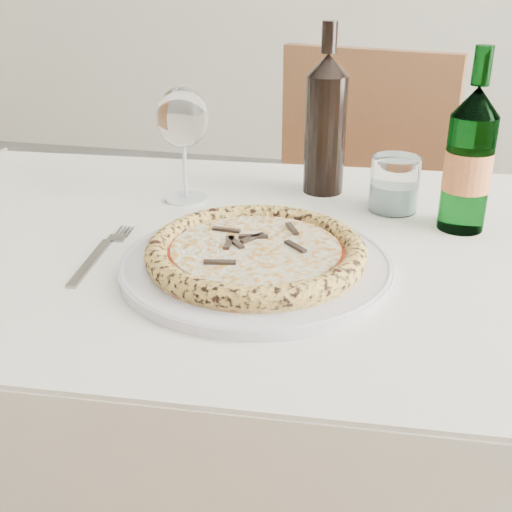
# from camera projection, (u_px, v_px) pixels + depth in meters

# --- Properties ---
(dining_table) EXTENTS (1.38, 0.87, 0.76)m
(dining_table) POSITION_uv_depth(u_px,v_px,m) (271.00, 299.00, 0.98)
(dining_table) COLOR brown
(dining_table) RESTS_ON floor
(chair_far) EXTENTS (0.57, 0.57, 0.93)m
(chair_far) POSITION_uv_depth(u_px,v_px,m) (346.00, 212.00, 1.68)
(chair_far) COLOR brown
(chair_far) RESTS_ON floor
(plate) EXTENTS (0.36, 0.36, 0.02)m
(plate) POSITION_uv_depth(u_px,v_px,m) (256.00, 264.00, 0.85)
(plate) COLOR silver
(plate) RESTS_ON dining_table
(pizza) EXTENTS (0.29, 0.29, 0.03)m
(pizza) POSITION_uv_depth(u_px,v_px,m) (256.00, 252.00, 0.84)
(pizza) COLOR tan
(pizza) RESTS_ON plate
(fork) EXTENTS (0.03, 0.21, 0.00)m
(fork) POSITION_uv_depth(u_px,v_px,m) (99.00, 254.00, 0.89)
(fork) COLOR gray
(fork) RESTS_ON dining_table
(wine_glass) EXTENTS (0.09, 0.09, 0.19)m
(wine_glass) POSITION_uv_depth(u_px,v_px,m) (183.00, 120.00, 1.05)
(wine_glass) COLOR silver
(wine_glass) RESTS_ON dining_table
(tumbler) EXTENTS (0.08, 0.08, 0.09)m
(tumbler) POSITION_uv_depth(u_px,v_px,m) (394.00, 188.00, 1.04)
(tumbler) COLOR white
(tumbler) RESTS_ON dining_table
(beer_bottle) EXTENTS (0.07, 0.07, 0.27)m
(beer_bottle) POSITION_uv_depth(u_px,v_px,m) (469.00, 160.00, 0.94)
(beer_bottle) COLOR #2F8040
(beer_bottle) RESTS_ON dining_table
(wine_bottle) EXTENTS (0.07, 0.07, 0.29)m
(wine_bottle) POSITION_uv_depth(u_px,v_px,m) (326.00, 123.00, 1.09)
(wine_bottle) COLOR black
(wine_bottle) RESTS_ON dining_table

